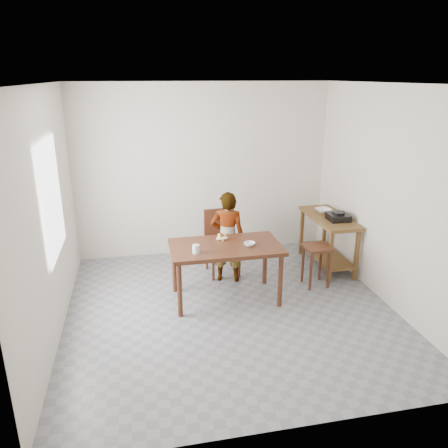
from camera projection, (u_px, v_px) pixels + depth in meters
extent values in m
cube|color=slate|center=(230.00, 311.00, 5.47)|extent=(4.00, 4.00, 0.04)
cube|color=white|center=(232.00, 82.00, 4.59)|extent=(4.00, 4.00, 0.04)
cube|color=beige|center=(203.00, 171.00, 6.90)|extent=(4.00, 0.04, 2.70)
cube|color=beige|center=(292.00, 284.00, 3.16)|extent=(4.00, 0.04, 2.70)
cube|color=beige|center=(46.00, 217.00, 4.64)|extent=(0.04, 4.00, 2.70)
cube|color=beige|center=(390.00, 197.00, 5.42)|extent=(0.04, 4.00, 2.70)
cube|color=white|center=(52.00, 198.00, 4.79)|extent=(0.02, 1.10, 1.30)
imported|color=silver|center=(227.00, 237.00, 6.06)|extent=(0.54, 0.42, 1.30)
cylinder|color=silver|center=(196.00, 249.00, 5.24)|extent=(0.11, 0.11, 0.11)
imported|color=silver|center=(249.00, 244.00, 5.48)|extent=(0.17, 0.17, 0.04)
imported|color=silver|center=(323.00, 210.00, 6.64)|extent=(0.28, 0.28, 0.06)
cube|color=black|center=(338.00, 217.00, 6.28)|extent=(0.30, 0.30, 0.10)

